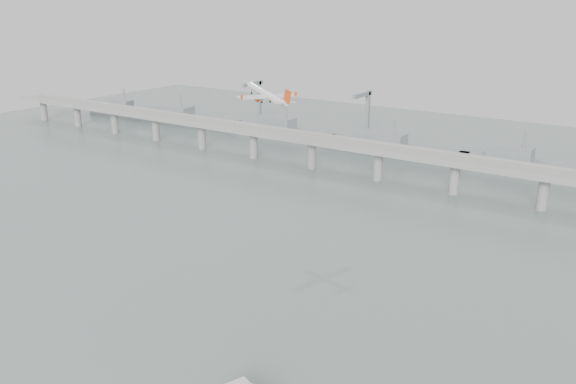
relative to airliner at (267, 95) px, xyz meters
The scene contains 4 objects.
ground 115.60m from the airliner, 68.87° to the right, with size 900.00×900.00×0.00m, color slate.
bridge 128.48m from the airliner, 74.07° to the left, with size 800.00×22.00×23.90m.
distant_fleet 224.94m from the airliner, 124.33° to the left, with size 453.00×60.90×40.00m.
airliner is the anchor object (origin of this frame).
Camera 1 is at (134.16, -140.29, 112.35)m, focal length 38.00 mm.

